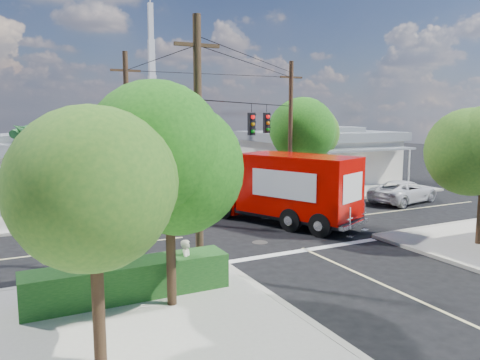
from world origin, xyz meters
TOP-DOWN VIEW (x-y plane):
  - ground at (0.00, 0.00)m, footprint 120.00×120.00m
  - sidewalk_ne at (10.88, 10.88)m, footprint 14.12×14.12m
  - sidewalk_nw at (-10.88, 10.88)m, footprint 14.12×14.12m
  - road_markings at (0.00, -1.47)m, footprint 32.00×32.00m
  - building_ne at (12.50, 11.97)m, footprint 11.80×10.20m
  - radio_tower at (0.50, 20.00)m, footprint 0.80×0.80m
  - tree_sw_front at (-6.99, -7.54)m, footprint 3.88×3.78m
  - tree_sw_back at (-9.49, -10.04)m, footprint 3.56×3.42m
  - tree_ne_front at (7.21, 6.76)m, footprint 4.21×4.14m
  - tree_ne_back at (9.81, 8.96)m, footprint 3.77×3.66m
  - palm_nw_front at (-7.50, 7.50)m, footprint 3.01×3.08m
  - palm_nw_back at (-9.50, 9.00)m, footprint 3.01×3.08m
  - utility_poles at (-1.58, 1.60)m, footprint 12.00×10.68m
  - picket_fence at (-7.80, -5.60)m, footprint 5.94×0.06m
  - hedge_sw at (-8.00, -6.40)m, footprint 6.20×1.20m
  - vending_boxes at (6.50, 6.20)m, footprint 1.90×0.50m
  - delivery_truck at (1.74, 0.23)m, footprint 5.58×8.73m
  - parked_car at (11.79, 1.82)m, footprint 5.64×3.54m
  - pedestrian at (-6.15, -6.49)m, footprint 0.63×0.70m

SIDE VIEW (x-z plane):
  - ground at x=0.00m, z-range 0.00..0.00m
  - road_markings at x=0.00m, z-range 0.00..0.01m
  - sidewalk_ne at x=10.88m, z-range 0.00..0.14m
  - sidewalk_nw at x=-10.88m, z-range 0.00..0.14m
  - picket_fence at x=-7.80m, z-range 0.18..1.18m
  - hedge_sw at x=-8.00m, z-range 0.14..1.24m
  - vending_boxes at x=6.50m, z-range 0.14..1.24m
  - parked_car at x=11.79m, z-range 0.00..1.45m
  - pedestrian at x=-6.15m, z-range 0.14..1.75m
  - delivery_truck at x=1.74m, z-range 0.03..3.68m
  - building_ne at x=12.50m, z-range 0.07..4.57m
  - tree_sw_back at x=-9.49m, z-range 1.19..6.60m
  - tree_ne_back at x=9.81m, z-range 1.27..7.10m
  - tree_sw_front at x=-6.99m, z-range 1.32..7.35m
  - palm_nw_back at x=-9.50m, z-range 2.08..7.27m
  - utility_poles at x=-1.58m, z-range 0.17..9.17m
  - tree_ne_front at x=7.21m, z-range 1.44..8.09m
  - palm_nw_front at x=-7.50m, z-range 2.25..7.84m
  - radio_tower at x=0.50m, z-range -2.86..14.14m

